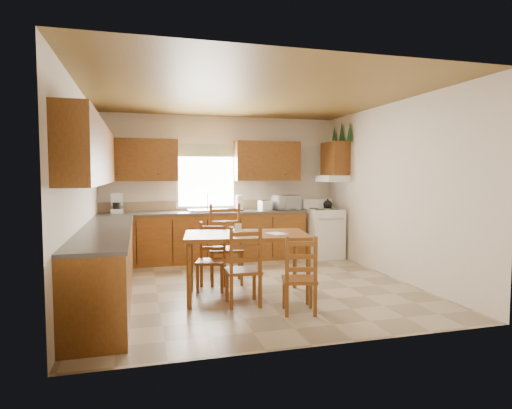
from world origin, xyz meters
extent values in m
plane|color=gray|center=(0.00, 0.00, 0.00)|extent=(4.50, 4.50, 0.00)
plane|color=brown|center=(0.00, 0.00, 2.70)|extent=(4.50, 4.50, 0.00)
plane|color=beige|center=(-2.25, 0.00, 1.35)|extent=(4.50, 4.50, 0.00)
plane|color=beige|center=(2.25, 0.00, 1.35)|extent=(4.50, 4.50, 0.00)
plane|color=beige|center=(0.00, 2.25, 1.35)|extent=(4.50, 4.50, 0.00)
plane|color=beige|center=(0.00, -2.25, 1.35)|extent=(4.50, 4.50, 0.00)
cube|color=brown|center=(-0.38, 1.95, 0.44)|extent=(3.75, 0.60, 0.88)
cube|color=brown|center=(-1.95, -0.15, 0.44)|extent=(0.60, 3.60, 0.88)
cube|color=#4A4642|center=(-0.38, 1.95, 0.90)|extent=(3.75, 0.63, 0.04)
cube|color=#4A4642|center=(-1.95, -0.15, 0.90)|extent=(0.63, 3.60, 0.04)
cube|color=#8E7957|center=(-0.38, 2.24, 1.01)|extent=(3.75, 0.01, 0.18)
cube|color=brown|center=(-1.55, 2.08, 1.85)|extent=(1.41, 0.33, 0.75)
cube|color=brown|center=(0.86, 2.08, 1.85)|extent=(1.25, 0.33, 0.75)
cube|color=brown|center=(-2.08, -0.15, 1.85)|extent=(0.33, 3.60, 0.75)
cube|color=brown|center=(2.08, 1.65, 1.90)|extent=(0.33, 0.62, 0.62)
cube|color=white|center=(2.03, 1.65, 1.52)|extent=(0.44, 0.62, 0.12)
cube|color=white|center=(-0.30, 2.22, 1.55)|extent=(1.13, 0.02, 1.18)
cube|color=white|center=(-0.30, 2.21, 1.55)|extent=(1.05, 0.01, 1.10)
cube|color=#537946|center=(-0.30, 2.19, 2.05)|extent=(1.19, 0.01, 0.24)
cube|color=silver|center=(-0.30, 1.95, 0.94)|extent=(0.75, 0.45, 0.04)
cone|color=#16461B|center=(2.21, 1.33, 2.38)|extent=(0.22, 0.22, 0.36)
cone|color=#16461B|center=(2.21, 1.65, 2.42)|extent=(0.22, 0.22, 0.36)
cone|color=#16461B|center=(2.21, 1.97, 2.38)|extent=(0.22, 0.22, 0.36)
cube|color=white|center=(1.88, 1.70, 0.46)|extent=(0.63, 0.65, 0.92)
cube|color=white|center=(-1.91, 2.00, 1.11)|extent=(0.25, 0.29, 0.38)
cylinder|color=white|center=(0.27, 1.90, 1.07)|extent=(0.17, 0.17, 0.29)
cube|color=white|center=(0.76, 1.89, 1.01)|extent=(0.26, 0.22, 0.19)
imported|color=white|center=(1.20, 1.93, 1.06)|extent=(0.53, 0.43, 0.28)
cube|color=brown|center=(-0.21, -0.53, 0.42)|extent=(1.68, 1.11, 0.84)
cube|color=brown|center=(-0.32, -0.81, 0.49)|extent=(0.43, 0.41, 0.97)
cube|color=brown|center=(0.23, -1.28, 0.45)|extent=(0.45, 0.44, 0.90)
cube|color=brown|center=(-0.31, 0.28, 0.57)|extent=(0.54, 0.52, 1.15)
cube|color=brown|center=(-0.59, -0.05, 0.46)|extent=(0.48, 0.47, 0.92)
cube|color=white|center=(0.16, -0.65, 0.84)|extent=(0.26, 0.30, 0.00)
cube|color=white|center=(-0.30, -0.46, 0.90)|extent=(0.09, 0.03, 0.12)
camera|label=1|loc=(-1.53, -5.83, 1.59)|focal=30.00mm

